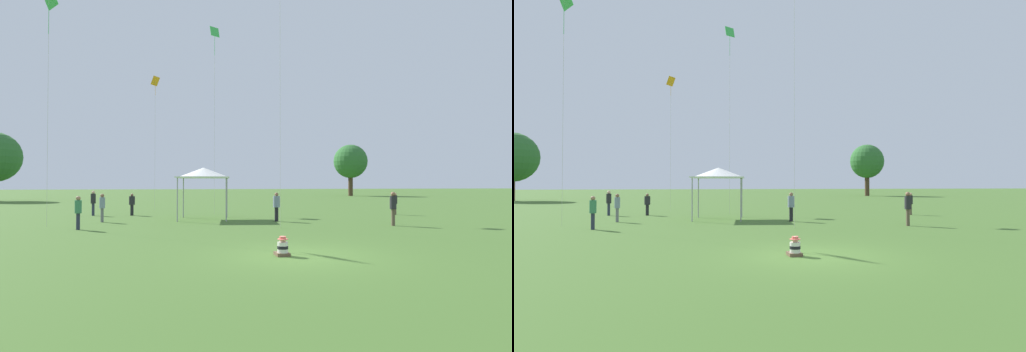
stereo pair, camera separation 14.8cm
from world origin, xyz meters
TOP-DOWN VIEW (x-y plane):
  - ground_plane at (0.00, 0.00)m, footprint 300.00×300.00m
  - seated_toddler at (-0.50, 0.07)m, footprint 0.43×0.52m
  - person_standing_0 at (1.88, 10.91)m, footprint 0.44×0.44m
  - person_standing_1 at (11.30, 14.23)m, footprint 0.39×0.39m
  - person_standing_2 at (-8.42, 8.54)m, footprint 0.35×0.35m
  - person_standing_4 at (-8.03, 12.24)m, footprint 0.43×0.43m
  - person_standing_5 at (7.35, 7.49)m, footprint 0.42×0.42m
  - person_standing_6 at (-9.57, 17.25)m, footprint 0.46×0.46m
  - person_standing_7 at (-6.96, 16.93)m, footprint 0.42×0.42m
  - canopy_tent at (-2.23, 13.07)m, footprint 3.51×3.51m
  - kite_0 at (-1.26, 17.16)m, footprint 0.74×0.54m
  - kite_2 at (-10.34, 10.23)m, footprint 1.12×1.23m
  - kite_3 at (-5.73, 21.38)m, footprint 0.72×0.81m
  - distant_tree_0 at (26.36, 56.11)m, footprint 6.06×6.06m

SIDE VIEW (x-z plane):
  - ground_plane at x=0.00m, z-range 0.00..0.00m
  - seated_toddler at x=-0.50m, z-range -0.05..0.55m
  - person_standing_7 at x=-6.96m, z-range 0.13..1.65m
  - person_standing_1 at x=11.30m, z-range 0.16..1.72m
  - person_standing_2 at x=-8.42m, z-range 0.16..1.76m
  - person_standing_4 at x=-8.03m, z-range 0.17..1.79m
  - person_standing_0 at x=1.88m, z-range 0.15..1.84m
  - person_standing_6 at x=-9.57m, z-range 0.17..1.89m
  - person_standing_5 at x=7.35m, z-range 0.18..1.96m
  - canopy_tent at x=-2.23m, z-range 1.26..4.45m
  - distant_tree_0 at x=26.36m, z-range 1.56..10.85m
  - kite_3 at x=-5.73m, z-range 4.56..15.45m
  - kite_2 at x=-10.34m, z-range 5.38..17.84m
  - kite_0 at x=-1.26m, z-range 5.61..19.26m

